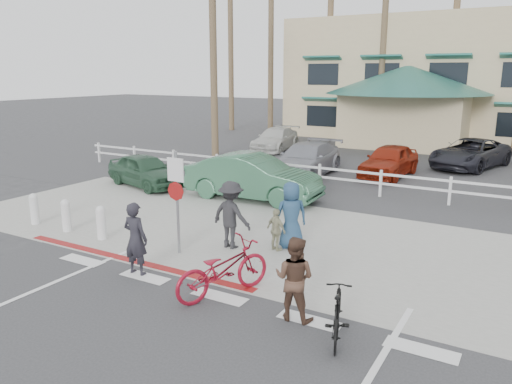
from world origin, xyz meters
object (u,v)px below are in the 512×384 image
Objects in this scene: sign_post at (177,198)px; car_white_sedan at (253,177)px; bike_black at (337,315)px; car_red_compact at (145,170)px; bike_red at (223,269)px.

sign_post is 0.59× the size of car_white_sedan.
car_red_compact is (-10.89, 7.30, 0.18)m from bike_black.
sign_post is at bearing -116.26° from car_red_compact.
car_red_compact reaches higher than bike_red.
bike_black is at bearing -21.64° from sign_post.
sign_post is 0.76× the size of car_red_compact.
bike_black is at bearing -108.12° from car_red_compact.
sign_post reaches higher than car_white_sedan.
bike_red is 0.57× the size of car_red_compact.
sign_post is at bearing -170.71° from car_white_sedan.
bike_black is 9.82m from car_white_sedan.
car_white_sedan is at bearing -69.55° from bike_black.
bike_red is at bearing -32.55° from sign_post.
sign_post is at bearing -9.65° from bike_red.
bike_red is 2.69m from bike_black.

